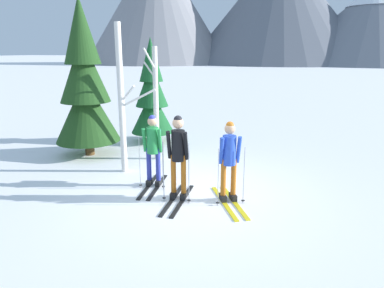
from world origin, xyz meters
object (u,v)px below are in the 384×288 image
Objects in this scene: birch_tree_slender at (156,103)px; birch_tree_tall at (122,100)px; skier_in_green at (153,147)px; skier_in_blue at (229,157)px; skier_in_black at (178,154)px; pine_tree_near at (85,86)px; pine_tree_mid at (152,95)px.

birch_tree_tall is at bearing -102.65° from birch_tree_slender.
skier_in_green is 0.99× the size of skier_in_blue.
birch_tree_tall reaches higher than skier_in_black.
pine_tree_near is (-4.80, 1.82, 1.13)m from skier_in_blue.
skier_in_black is 0.57× the size of birch_tree_slender.
pine_tree_near is at bearing 159.17° from skier_in_blue.
birch_tree_tall is at bearing 151.54° from skier_in_green.
skier_in_black is at bearing -55.15° from birch_tree_slender.
birch_tree_slender is at bearing -60.13° from pine_tree_mid.
skier_in_green is at bearing -63.05° from pine_tree_mid.
birch_tree_tall is at bearing 150.24° from skier_in_black.
pine_tree_near is at bearing 151.06° from skier_in_black.
skier_in_blue is 0.46× the size of birch_tree_tall.
skier_in_blue is at bearing -7.43° from skier_in_green.
pine_tree_mid is at bearing 133.41° from skier_in_blue.
pine_tree_mid is (-3.71, 3.93, 0.65)m from skier_in_blue.
birch_tree_tall is (0.73, -3.07, 0.27)m from pine_tree_mid.
skier_in_blue is 3.24m from birch_tree_tall.
pine_tree_near is 2.06m from birch_tree_tall.
pine_tree_near is at bearing 151.98° from birch_tree_tall.
birch_tree_tall is at bearing 163.92° from skier_in_blue.
pine_tree_mid is at bearing 103.39° from birch_tree_tall.
birch_tree_tall is (1.81, -0.96, -0.21)m from pine_tree_near.
pine_tree_near is at bearing 151.81° from skier_in_green.
pine_tree_near is 1.43× the size of birch_tree_slender.
pine_tree_near is (-3.79, 2.09, 1.08)m from skier_in_black.
skier_in_black is 5.03m from pine_tree_mid.
pine_tree_near reaches higher than skier_in_green.
pine_tree_mid is at bearing 116.95° from skier_in_green.
pine_tree_mid is (-1.87, 3.69, 0.66)m from skier_in_green.
skier_in_green is 1.86m from skier_in_blue.
pine_tree_mid reaches higher than skier_in_blue.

